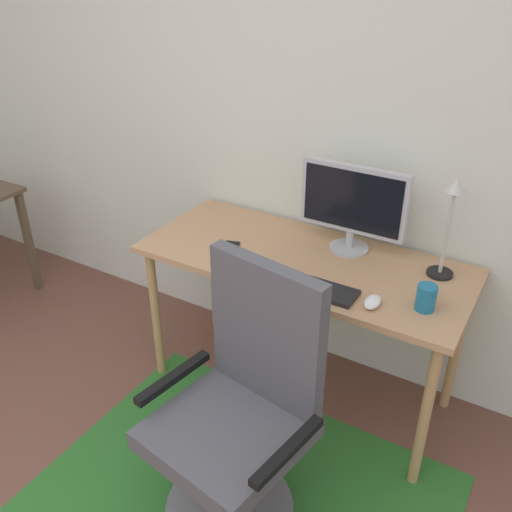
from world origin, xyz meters
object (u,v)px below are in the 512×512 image
Objects in this scene: monitor at (353,203)px; coffee_cup at (426,298)px; desk_lamp at (450,217)px; office_chair at (240,423)px; keyboard at (306,285)px; desk at (303,273)px; computer_mouse at (372,302)px; cell_phone at (229,249)px.

coffee_cup is (0.44, -0.30, -0.18)m from monitor.
desk_lamp reaches higher than office_chair.
office_chair is at bearing -90.61° from keyboard.
office_chair is (0.11, -0.72, -0.25)m from desk.
computer_mouse is 0.99× the size of coffee_cup.
desk_lamp reaches higher than cell_phone.
monitor is 0.42m from desk_lamp.
cell_phone is (-0.44, 0.10, -0.00)m from keyboard.
monitor is 1.11× the size of desk_lamp.
monitor is 0.51m from computer_mouse.
office_chair is (-0.47, -0.60, -0.38)m from coffee_cup.
coffee_cup reaches higher than keyboard.
office_chair is (0.44, -0.61, -0.33)m from cell_phone.
monitor is 3.49× the size of cell_phone.
computer_mouse is at bearing 1.79° from keyboard.
keyboard is 0.47m from coffee_cup.
keyboard is at bearing -93.95° from monitor.
monitor is 0.46× the size of office_chair.
office_chair is (-0.45, -0.88, -0.60)m from desk_lamp.
computer_mouse is at bearing -114.07° from desk_lamp.
coffee_cup is (0.58, -0.12, 0.13)m from desk.
coffee_cup is at bearing -17.58° from cell_phone.
keyboard is 0.98× the size of desk_lamp.
cell_phone is at bearing -148.44° from monitor.
monitor reaches higher than coffee_cup.
computer_mouse is at bearing 70.16° from office_chair.
computer_mouse is 0.48m from desk_lamp.
desk is 0.26m from keyboard.
desk_lamp is 1.16m from office_chair.
keyboard reaches higher than desk.
coffee_cup is 0.24× the size of desk_lamp.
cell_phone is (-0.33, -0.11, 0.08)m from desk.
computer_mouse is 0.24× the size of desk_lamp.
monitor is at bearing 97.20° from office_chair.
keyboard is 0.64m from desk_lamp.
desk_lamp is at bearing 40.10° from keyboard.
office_chair is at bearing -119.10° from computer_mouse.
coffee_cup is at bearing -34.70° from monitor.
desk_lamp reaches higher than keyboard.
cell_phone is 0.13× the size of office_chair.
keyboard reaches higher than cell_phone.
computer_mouse is 0.68m from office_chair.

